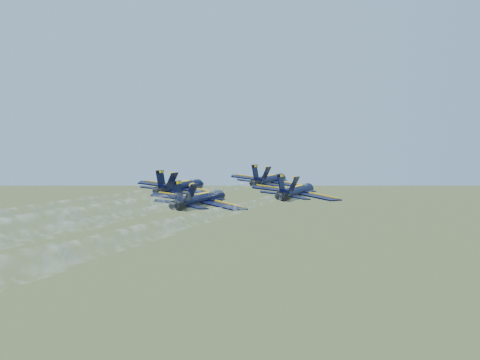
{
  "coord_description": "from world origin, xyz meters",
  "views": [
    {
      "loc": [
        2.03,
        -98.73,
        105.86
      ],
      "look_at": [
        -2.07,
        2.09,
        95.88
      ],
      "focal_mm": 55.0,
      "sensor_mm": 36.0,
      "label": 1
    }
  ],
  "objects_px": {
    "jet_left": "(182,187)",
    "jet_right": "(297,192)",
    "jet_lead": "(270,180)",
    "jet_slot": "(202,200)"
  },
  "relations": [
    {
      "from": "jet_right",
      "to": "jet_slot",
      "type": "distance_m",
      "value": 14.78
    },
    {
      "from": "jet_lead",
      "to": "jet_slot",
      "type": "bearing_deg",
      "value": -91.74
    },
    {
      "from": "jet_lead",
      "to": "jet_slot",
      "type": "distance_m",
      "value": 25.44
    },
    {
      "from": "jet_left",
      "to": "jet_right",
      "type": "xyz_separation_m",
      "value": [
        15.82,
        -5.05,
        0.0
      ]
    },
    {
      "from": "jet_lead",
      "to": "jet_slot",
      "type": "relative_size",
      "value": 1.0
    },
    {
      "from": "jet_lead",
      "to": "jet_slot",
      "type": "height_order",
      "value": "same"
    },
    {
      "from": "jet_lead",
      "to": "jet_right",
      "type": "xyz_separation_m",
      "value": [
        3.51,
        -15.13,
        0.0
      ]
    },
    {
      "from": "jet_left",
      "to": "jet_right",
      "type": "relative_size",
      "value": 1.0
    },
    {
      "from": "jet_left",
      "to": "jet_slot",
      "type": "height_order",
      "value": "same"
    },
    {
      "from": "jet_lead",
      "to": "jet_right",
      "type": "bearing_deg",
      "value": -59.72
    }
  ]
}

